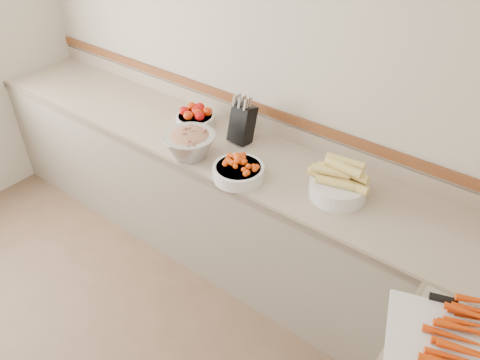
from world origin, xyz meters
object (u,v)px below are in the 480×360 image
Objects in this scene: cherry_tomato_bowl at (238,170)px; rhubarb_bowl at (190,143)px; knife_block at (242,123)px; corn_bowl at (339,183)px; cutting_board at (459,341)px; tomato_bowl at (195,117)px.

rhubarb_bowl is at bearing 179.91° from cherry_tomato_bowl.
knife_block is 1.01× the size of rhubarb_bowl.
rhubarb_bowl is (-0.37, 0.00, 0.04)m from cherry_tomato_bowl.
cutting_board is at bearing -34.01° from corn_bowl.
cherry_tomato_bowl reaches higher than cutting_board.
corn_bowl is 0.55× the size of cutting_board.
cutting_board is (1.91, -0.65, -0.03)m from tomato_bowl.
corn_bowl is at bearing 12.46° from rhubarb_bowl.
tomato_bowl is at bearing -175.75° from knife_block.
tomato_bowl is 1.12m from corn_bowl.
rhubarb_bowl reaches higher than cherry_tomato_bowl.
cutting_board is at bearing -18.69° from tomato_bowl.
corn_bowl reaches higher than rhubarb_bowl.
cherry_tomato_bowl is 0.93× the size of rhubarb_bowl.
cherry_tomato_bowl reaches higher than tomato_bowl.
knife_block is at bearing 124.04° from cherry_tomato_bowl.
corn_bowl is (0.52, 0.20, 0.03)m from cherry_tomato_bowl.
knife_block is 0.36m from rhubarb_bowl.
corn_bowl is (0.74, -0.13, -0.05)m from knife_block.
cherry_tomato_bowl is 1.37m from cutting_board.
tomato_bowl is 0.82× the size of rhubarb_bowl.
cutting_board is at bearing -14.59° from cherry_tomato_bowl.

